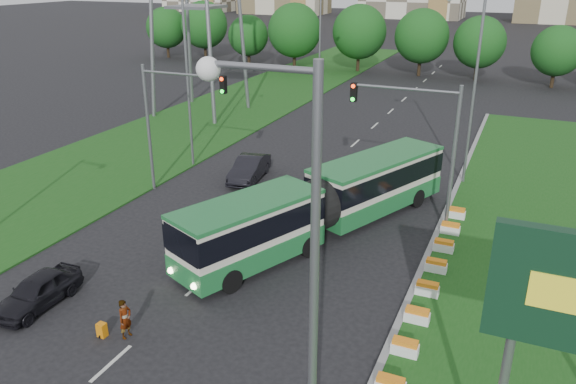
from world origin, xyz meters
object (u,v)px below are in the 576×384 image
at_px(car_left_near, 37,291).
at_px(traffic_mast_left, 169,110).
at_px(traffic_mast_median, 424,134).
at_px(articulated_bus, 319,201).
at_px(car_left_far, 249,168).
at_px(shopping_trolley, 102,330).
at_px(pedestrian, 125,319).

bearing_deg(car_left_near, traffic_mast_left, 98.43).
xyz_separation_m(traffic_mast_median, car_left_near, (-13.08, -14.19, -4.65)).
xyz_separation_m(articulated_bus, car_left_far, (-7.17, 5.76, -1.01)).
relative_size(articulated_bus, car_left_far, 3.72).
relative_size(traffic_mast_left, car_left_near, 1.96).
xyz_separation_m(traffic_mast_left, car_left_far, (3.30, 4.01, -4.56)).
distance_m(articulated_bus, shopping_trolley, 12.97).
distance_m(traffic_mast_left, car_left_far, 6.91).
bearing_deg(pedestrian, traffic_mast_left, 33.01).
relative_size(traffic_mast_median, car_left_far, 1.67).
distance_m(pedestrian, shopping_trolley, 1.10).
relative_size(traffic_mast_left, shopping_trolley, 13.78).
bearing_deg(articulated_bus, traffic_mast_left, -165.92).
bearing_deg(car_left_far, articulated_bus, -47.24).
bearing_deg(traffic_mast_median, pedestrian, -119.71).
bearing_deg(articulated_bus, pedestrian, -83.35).
bearing_deg(car_left_far, traffic_mast_left, -137.89).
bearing_deg(traffic_mast_left, car_left_far, 50.58).
bearing_deg(car_left_near, articulated_bus, 53.19).
xyz_separation_m(traffic_mast_left, articulated_bus, (10.47, -1.75, -3.55)).
distance_m(traffic_mast_left, articulated_bus, 11.20).
xyz_separation_m(traffic_mast_left, car_left_near, (2.08, -13.19, -4.65)).
bearing_deg(shopping_trolley, traffic_mast_median, 60.70).
height_order(traffic_mast_left, car_left_near, traffic_mast_left).
bearing_deg(traffic_mast_left, articulated_bus, -9.51).
bearing_deg(traffic_mast_median, car_left_far, 165.77).
height_order(articulated_bus, shopping_trolley, articulated_bus).
distance_m(traffic_mast_median, pedestrian, 17.27).
xyz_separation_m(traffic_mast_median, pedestrian, (-8.26, -14.47, -4.53)).
relative_size(articulated_bus, shopping_trolley, 30.69).
relative_size(articulated_bus, pedestrian, 10.91).
height_order(car_left_near, pedestrian, pedestrian).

